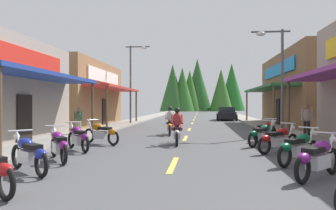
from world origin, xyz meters
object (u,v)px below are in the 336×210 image
motorcycle_parked_right_1 (318,158)px  parked_car_curbside (226,114)px  streetlamp_right (276,66)px  motorcycle_parked_left_1 (29,153)px  motorcycle_parked_right_4 (263,134)px  rider_cruising_lead (177,129)px  motorcycle_parked_right_5 (265,131)px  pedestrian_by_shop (79,119)px  motorcycle_parked_right_3 (278,139)px  motorcycle_parked_left_2 (59,145)px  motorcycle_parked_right_2 (299,147)px  motorcycle_parked_left_3 (78,137)px  pedestrian_waiting (307,119)px  motorcycle_parked_left_4 (101,133)px  rider_cruising_trailing (170,123)px  streetlamp_left (134,74)px

motorcycle_parked_right_1 → parked_car_curbside: parked_car_curbside is taller
streetlamp_right → motorcycle_parked_left_1: 13.12m
motorcycle_parked_right_4 → rider_cruising_lead: bearing=128.1°
motorcycle_parked_right_4 → parked_car_curbside: size_ratio=0.38×
motorcycle_parked_right_1 → motorcycle_parked_right_5: same height
streetlamp_right → pedestrian_by_shop: streetlamp_right is taller
motorcycle_parked_right_3 → motorcycle_parked_left_2: 7.27m
motorcycle_parked_right_2 → motorcycle_parked_left_3: size_ratio=0.95×
motorcycle_parked_right_1 → pedestrian_waiting: (2.63, 8.99, 0.48)m
motorcycle_parked_right_5 → motorcycle_parked_left_3: size_ratio=1.04×
motorcycle_parked_left_4 → rider_cruising_trailing: size_ratio=0.89×
streetlamp_right → motorcycle_parked_right_1: 10.26m
rider_cruising_trailing → pedestrian_by_shop: (-4.79, -1.06, 0.22)m
motorcycle_parked_right_1 → motorcycle_parked_left_3: size_ratio=0.96×
motorcycle_parked_left_2 → parked_car_curbside: 25.44m
motorcycle_parked_right_2 → pedestrian_by_shop: bearing=98.0°
motorcycle_parked_right_5 → rider_cruising_lead: rider_cruising_lead is taller
pedestrian_waiting → parked_car_curbside: size_ratio=0.38×
motorcycle_parked_left_2 → pedestrian_waiting: size_ratio=1.07×
motorcycle_parked_right_5 → rider_cruising_lead: size_ratio=0.82×
pedestrian_waiting → rider_cruising_trailing: bearing=81.2°
motorcycle_parked_right_2 → rider_cruising_trailing: 9.25m
rider_cruising_lead → pedestrian_by_shop: rider_cruising_lead is taller
motorcycle_parked_right_1 → motorcycle_parked_left_2: 7.06m
streetlamp_right → motorcycle_parked_left_3: streetlamp_right is taller
motorcycle_parked_right_1 → rider_cruising_lead: size_ratio=0.76×
streetlamp_left → pedestrian_waiting: bearing=-40.3°
motorcycle_parked_left_4 → rider_cruising_trailing: 5.00m
motorcycle_parked_right_2 → motorcycle_parked_left_2: same height
motorcycle_parked_left_3 → streetlamp_right: bearing=-95.2°
motorcycle_parked_right_5 → motorcycle_parked_left_4: 7.35m
motorcycle_parked_right_4 → motorcycle_parked_left_1: (-6.69, -5.70, 0.00)m
rider_cruising_lead → pedestrian_by_shop: (-5.50, 3.01, 0.22)m
streetlamp_right → motorcycle_parked_left_1: size_ratio=3.25×
motorcycle_parked_right_5 → motorcycle_parked_left_2: 9.19m
motorcycle_parked_left_2 → rider_cruising_trailing: 8.63m
motorcycle_parked_left_1 → pedestrian_waiting: (9.49, 9.09, 0.48)m
streetlamp_left → motorcycle_parked_right_4: streetlamp_left is taller
motorcycle_parked_right_2 → motorcycle_parked_right_4: size_ratio=0.95×
streetlamp_right → motorcycle_parked_left_1: (-8.15, -9.76, -3.21)m
motorcycle_parked_left_2 → parked_car_curbside: parked_car_curbside is taller
pedestrian_waiting → motorcycle_parked_right_5: bearing=122.8°
motorcycle_parked_right_4 → pedestrian_waiting: size_ratio=1.01×
motorcycle_parked_right_1 → motorcycle_parked_right_5: size_ratio=0.92×
motorcycle_parked_right_1 → pedestrian_waiting: size_ratio=0.97×
motorcycle_parked_left_3 → parked_car_curbside: bearing=-58.3°
motorcycle_parked_left_3 → parked_car_curbside: 23.52m
motorcycle_parked_right_2 → motorcycle_parked_left_4: (-6.93, 3.79, 0.00)m
streetlamp_left → motorcycle_parked_right_2: bearing=-63.3°
motorcycle_parked_right_5 → rider_cruising_lead: (-3.91, -1.60, 0.17)m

